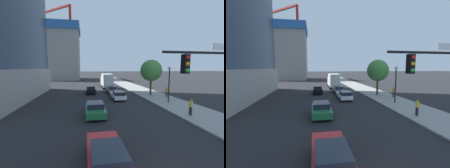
# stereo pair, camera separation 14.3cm
# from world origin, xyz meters

# --- Properties ---
(sidewalk) EXTENTS (5.18, 120.00, 0.15)m
(sidewalk) POSITION_xyz_m (8.58, 20.00, 0.07)
(sidewalk) COLOR gray
(sidewalk) RESTS_ON ground
(construction_building) EXTENTS (15.53, 15.37, 29.17)m
(construction_building) POSITION_xyz_m (-13.07, 61.65, 12.50)
(construction_building) COLOR #9E9B93
(construction_building) RESTS_ON ground
(traffic_light_pole) EXTENTS (5.63, 0.48, 6.15)m
(traffic_light_pole) POSITION_xyz_m (4.53, 3.61, 4.39)
(traffic_light_pole) COLOR black
(traffic_light_pole) RESTS_ON sidewalk
(street_lamp) EXTENTS (0.44, 0.44, 5.00)m
(street_lamp) POSITION_xyz_m (8.11, 14.81, 3.49)
(street_lamp) COLOR black
(street_lamp) RESTS_ON sidewalk
(street_tree) EXTENTS (3.79, 3.79, 6.22)m
(street_tree) POSITION_xyz_m (8.25, 20.88, 4.46)
(street_tree) COLOR brown
(street_tree) RESTS_ON sidewalk
(car_gray) EXTENTS (1.74, 4.49, 1.33)m
(car_gray) POSITION_xyz_m (1.77, 24.56, 0.69)
(car_gray) COLOR slate
(car_gray) RESTS_ON ground
(car_red) EXTENTS (1.79, 4.37, 1.51)m
(car_red) POSITION_xyz_m (-2.23, 2.77, 0.76)
(car_red) COLOR red
(car_red) RESTS_ON ground
(car_black) EXTENTS (1.73, 4.41, 1.51)m
(car_black) POSITION_xyz_m (-2.23, 24.95, 0.76)
(car_black) COLOR black
(car_black) RESTS_ON ground
(car_green) EXTENTS (1.93, 4.19, 1.42)m
(car_green) POSITION_xyz_m (-2.23, 11.26, 0.70)
(car_green) COLOR #1E6638
(car_green) RESTS_ON ground
(car_white) EXTENTS (1.80, 4.67, 1.34)m
(car_white) POSITION_xyz_m (1.77, 18.76, 0.68)
(car_white) COLOR silver
(car_white) RESTS_ON ground
(box_truck) EXTENTS (2.28, 6.95, 3.49)m
(box_truck) POSITION_xyz_m (1.77, 31.44, 1.90)
(box_truck) COLOR silver
(box_truck) RESTS_ON ground
(pedestrian_yellow_shirt) EXTENTS (0.34, 0.34, 1.70)m
(pedestrian_yellow_shirt) POSITION_xyz_m (7.30, 9.33, 1.02)
(pedestrian_yellow_shirt) COLOR black
(pedestrian_yellow_shirt) RESTS_ON sidewalk
(pedestrian_orange_shirt) EXTENTS (0.34, 0.34, 1.76)m
(pedestrian_orange_shirt) POSITION_xyz_m (9.98, 18.46, 1.05)
(pedestrian_orange_shirt) COLOR #38334C
(pedestrian_orange_shirt) RESTS_ON sidewalk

